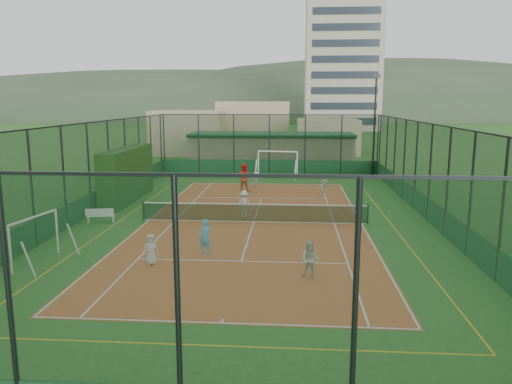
% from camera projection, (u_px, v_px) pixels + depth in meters
% --- Properties ---
extents(ground, '(300.00, 300.00, 0.00)m').
position_uv_depth(ground, '(254.00, 222.00, 25.70)').
color(ground, '#2C571D').
rests_on(ground, ground).
extents(court_slab, '(11.17, 23.97, 0.01)m').
position_uv_depth(court_slab, '(254.00, 222.00, 25.70)').
color(court_slab, '#B94E29').
rests_on(court_slab, ground).
extents(tennis_net, '(11.67, 0.12, 1.06)m').
position_uv_depth(tennis_net, '(254.00, 212.00, 25.60)').
color(tennis_net, black).
rests_on(tennis_net, ground).
extents(perimeter_fence, '(18.12, 34.12, 5.00)m').
position_uv_depth(perimeter_fence, '(254.00, 174.00, 25.24)').
color(perimeter_fence, black).
rests_on(perimeter_fence, ground).
extents(floodlight_ne, '(0.60, 0.26, 8.25)m').
position_uv_depth(floodlight_ne, '(374.00, 126.00, 40.62)').
color(floodlight_ne, black).
rests_on(floodlight_ne, ground).
extents(clubhouse, '(15.20, 7.20, 3.15)m').
position_uv_depth(clubhouse, '(272.00, 150.00, 46.99)').
color(clubhouse, tan).
rests_on(clubhouse, ground).
extents(apartment_tower, '(15.00, 12.00, 30.00)m').
position_uv_depth(apartment_tower, '(342.00, 56.00, 102.54)').
color(apartment_tower, beige).
rests_on(apartment_tower, ground).
extents(distant_hills, '(200.00, 60.00, 24.00)m').
position_uv_depth(distant_hills, '(287.00, 118.00, 172.81)').
color(distant_hills, '#384C33').
rests_on(distant_hills, ground).
extents(hedge_left, '(1.12, 7.47, 3.27)m').
position_uv_depth(hedge_left, '(127.00, 174.00, 31.03)').
color(hedge_left, black).
rests_on(hedge_left, ground).
extents(white_bench, '(1.46, 0.61, 0.79)m').
position_uv_depth(white_bench, '(101.00, 215.00, 25.48)').
color(white_bench, white).
rests_on(white_bench, ground).
extents(futsal_goal_near, '(2.91, 1.26, 1.81)m').
position_uv_depth(futsal_goal_near, '(35.00, 240.00, 19.06)').
color(futsal_goal_near, white).
rests_on(futsal_goal_near, ground).
extents(futsal_goal_far, '(3.41, 1.52, 2.13)m').
position_uv_depth(futsal_goal_far, '(278.00, 165.00, 40.19)').
color(futsal_goal_far, white).
rests_on(futsal_goal_far, ground).
extents(child_near_left, '(0.68, 0.56, 1.19)m').
position_uv_depth(child_near_left, '(151.00, 249.00, 18.95)').
color(child_near_left, silver).
rests_on(child_near_left, court_slab).
extents(child_near_mid, '(0.59, 0.46, 1.44)m').
position_uv_depth(child_near_mid, '(205.00, 237.00, 20.24)').
color(child_near_mid, '#51AAE7').
rests_on(child_near_mid, court_slab).
extents(child_near_right, '(0.78, 0.69, 1.35)m').
position_uv_depth(child_near_right, '(310.00, 260.00, 17.46)').
color(child_near_right, silver).
rests_on(child_near_right, court_slab).
extents(child_far_left, '(0.93, 0.54, 1.42)m').
position_uv_depth(child_far_left, '(244.00, 203.00, 26.79)').
color(child_far_left, white).
rests_on(child_far_left, court_slab).
extents(child_far_right, '(0.77, 0.46, 1.22)m').
position_uv_depth(child_far_right, '(325.00, 185.00, 33.27)').
color(child_far_right, silver).
rests_on(child_far_right, court_slab).
extents(child_far_back, '(1.11, 0.70, 1.15)m').
position_uv_depth(child_far_back, '(256.00, 179.00, 35.83)').
color(child_far_back, white).
rests_on(child_far_back, court_slab).
extents(coach, '(1.06, 0.89, 1.94)m').
position_uv_depth(coach, '(244.00, 178.00, 33.86)').
color(coach, red).
rests_on(coach, court_slab).
extents(tennis_balls, '(4.52, 1.05, 0.07)m').
position_uv_depth(tennis_balls, '(244.00, 215.00, 27.14)').
color(tennis_balls, '#CCE033').
rests_on(tennis_balls, court_slab).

